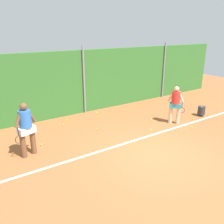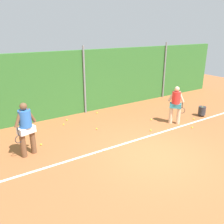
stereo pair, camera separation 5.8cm
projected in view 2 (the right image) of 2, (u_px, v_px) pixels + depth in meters
The scene contains 17 objects.
ground_plane at pixel (128, 138), 9.49m from camera, with size 29.69×29.69×0.00m, color #A85B33.
hedge_fence_backdrop at pixel (83, 82), 12.06m from camera, with size 19.30×0.25×3.19m, color #33702D.
fence_post_center at pixel (84, 80), 11.89m from camera, with size 0.10×0.10×3.42m, color gray.
fence_post_right at pixel (164, 70), 14.74m from camera, with size 0.10×0.10×3.42m, color gray.
court_baseline_paint at pixel (132, 141), 9.26m from camera, with size 14.10×0.10×0.01m, color white.
player_foreground_near at pixel (176, 103), 10.70m from camera, with size 0.62×0.60×1.76m.
player_midcourt at pixel (26, 127), 7.92m from camera, with size 0.82×0.46×1.90m.
ball_hopper at pixel (202, 111), 11.84m from camera, with size 0.36×0.36×0.51m.
tennis_ball_0 at pixel (41, 144), 8.93m from camera, with size 0.07×0.07×0.07m, color #CCDB33.
tennis_ball_1 at pixel (67, 120), 11.32m from camera, with size 0.07×0.07×0.07m, color #CCDB33.
tennis_ball_2 at pixel (151, 130), 10.17m from camera, with size 0.07×0.07×0.07m, color #CCDB33.
tennis_ball_3 at pixel (97, 113), 12.31m from camera, with size 0.07×0.07×0.07m, color #CCDB33.
tennis_ball_4 at pixel (192, 127), 10.47m from camera, with size 0.07×0.07×0.07m, color #CCDB33.
tennis_ball_5 at pixel (194, 119), 11.47m from camera, with size 0.07×0.07×0.07m, color #CCDB33.
tennis_ball_6 at pixel (97, 129), 10.34m from camera, with size 0.07×0.07×0.07m, color #CCDB33.
tennis_ball_7 at pixel (64, 124), 10.80m from camera, with size 0.07×0.07×0.07m, color #CCDB33.
tennis_ball_8 at pixel (151, 119), 11.40m from camera, with size 0.07×0.07×0.07m, color #CCDB33.
Camera 2 is at (-5.21, -5.25, 4.16)m, focal length 37.89 mm.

